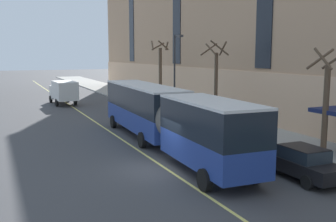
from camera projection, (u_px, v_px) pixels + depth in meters
The scene contains 12 objects.
ground_plane at pixel (161, 169), 20.23m from camera, with size 260.00×260.00×0.00m, color #424244.
sidewalk at pixel (274, 140), 26.80m from camera, with size 5.87×160.00×0.15m, color #9E9B93.
city_bus at pixel (164, 114), 24.52m from camera, with size 3.37×19.23×3.70m.
parked_car_green_2 at pixel (135, 104), 40.40m from camera, with size 1.99×4.35×1.56m.
parked_car_black_3 at pixel (300, 162), 18.70m from camera, with size 1.94×4.76×1.56m.
box_truck at pixel (63, 91), 45.66m from camera, with size 2.54×6.56×2.74m.
street_tree_mid_block at pixel (326, 102), 22.18m from camera, with size 1.76×1.76×6.09m.
street_tree_far_uptown at pixel (216, 80), 32.91m from camera, with size 1.86×2.17×6.84m.
street_tree_far_downtown at pixel (160, 71), 43.75m from camera, with size 2.17×2.11×7.18m.
street_lamp at pixel (176, 68), 35.04m from camera, with size 0.36×1.48×7.40m.
fire_hydrant at pixel (262, 143), 24.03m from camera, with size 0.42×0.24×0.72m.
lane_centerline at pixel (145, 155), 23.04m from camera, with size 0.16×140.00×0.01m, color #E0D66B.
Camera 1 is at (-7.64, -18.03, 5.90)m, focal length 42.00 mm.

